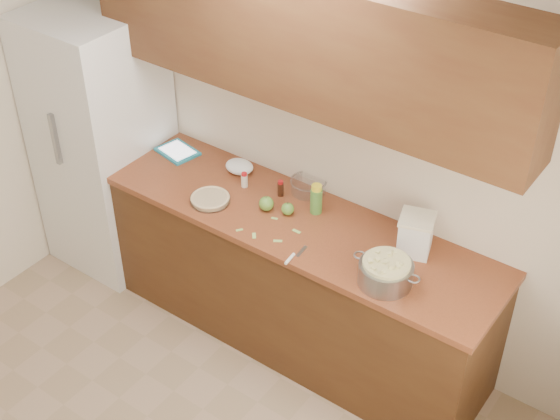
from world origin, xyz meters
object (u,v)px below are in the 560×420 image
Objects in this scene: colander at (386,272)px; flour_canister at (416,234)px; pie at (210,199)px; tablet at (177,151)px.

flour_canister is (-0.00, 0.31, 0.05)m from colander.
colander reaches higher than pie.
flour_canister reaches higher than colander.
colander is 1.65× the size of flour_canister.
pie is at bearing -165.77° from flour_canister.
flour_canister is at bearing 90.24° from colander.
flour_canister is 0.79× the size of tablet.
tablet is at bearing 150.77° from pie.
colander is (1.18, -0.02, 0.05)m from pie.
pie is 1.04× the size of flour_canister.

